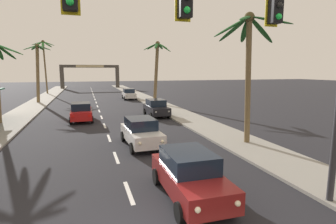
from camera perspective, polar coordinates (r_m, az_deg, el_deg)
sidewalk_right at (r=28.09m, az=1.97°, el=-0.22°), size 3.20×110.00×0.14m
sidewalk_left at (r=27.31m, az=-30.66°, el=-1.74°), size 3.20×110.00×0.14m
lane_markings at (r=25.84m, az=-12.98°, el=-1.40°), size 4.28×86.78×0.01m
traffic_signal_mast at (r=7.80m, az=16.52°, el=16.08°), size 11.00×0.41×7.52m
sedan_lead_at_stop_bar at (r=9.78m, az=4.63°, el=-13.20°), size 1.98×4.46×1.68m
sedan_third_in_queue at (r=16.18m, az=-5.81°, el=-4.26°), size 2.09×4.51×1.68m
sedan_oncoming_far at (r=25.18m, az=-18.14°, el=0.08°), size 1.95×4.45×1.68m
sedan_parked_nearest_kerb at (r=42.70m, az=-8.40°, el=3.88°), size 2.03×4.48×1.68m
sedan_parked_mid_kerb at (r=26.50m, az=-2.57°, el=0.93°), size 1.98×4.46×1.68m
palm_left_third at (r=41.13m, az=-26.26°, el=9.11°), size 3.50×3.27×8.16m
palm_left_farthest at (r=56.48m, az=-25.14°, el=11.27°), size 4.11×3.69×10.19m
palm_right_second at (r=16.66m, az=16.84°, el=12.53°), size 4.30×4.15×7.87m
palm_right_farthest at (r=35.92m, az=-2.45°, el=10.38°), size 3.70×3.61×8.37m
town_gateway_arch at (r=70.67m, az=-16.38°, el=8.04°), size 14.42×0.90×5.94m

